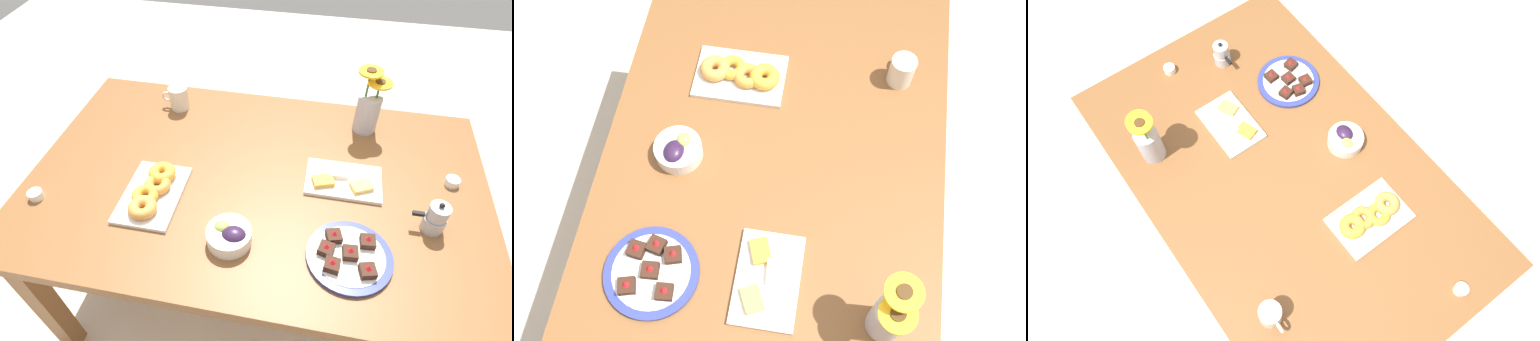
% 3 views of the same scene
% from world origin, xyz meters
% --- Properties ---
extents(ground_plane, '(6.00, 6.00, 0.00)m').
position_xyz_m(ground_plane, '(0.00, 0.00, 0.00)').
color(ground_plane, beige).
extents(dining_table, '(1.60, 1.00, 0.74)m').
position_xyz_m(dining_table, '(0.00, 0.00, 0.65)').
color(dining_table, brown).
rests_on(dining_table, ground_plane).
extents(coffee_mug, '(0.11, 0.08, 0.10)m').
position_xyz_m(coffee_mug, '(0.40, -0.35, 0.79)').
color(coffee_mug, silver).
rests_on(coffee_mug, dining_table).
extents(grape_bowl, '(0.14, 0.14, 0.07)m').
position_xyz_m(grape_bowl, '(0.03, 0.27, 0.77)').
color(grape_bowl, white).
rests_on(grape_bowl, dining_table).
extents(cheese_platter, '(0.26, 0.17, 0.03)m').
position_xyz_m(cheese_platter, '(-0.30, -0.04, 0.75)').
color(cheese_platter, white).
rests_on(cheese_platter, dining_table).
extents(croissant_platter, '(0.19, 0.28, 0.05)m').
position_xyz_m(croissant_platter, '(0.32, 0.14, 0.76)').
color(croissant_platter, white).
rests_on(croissant_platter, dining_table).
extents(dessert_plate, '(0.26, 0.26, 0.05)m').
position_xyz_m(dessert_plate, '(-0.33, 0.27, 0.75)').
color(dessert_plate, navy).
rests_on(dessert_plate, dining_table).
extents(flower_vase, '(0.13, 0.09, 0.27)m').
position_xyz_m(flower_vase, '(-0.37, -0.35, 0.83)').
color(flower_vase, '#B2B2BC').
rests_on(flower_vase, dining_table).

